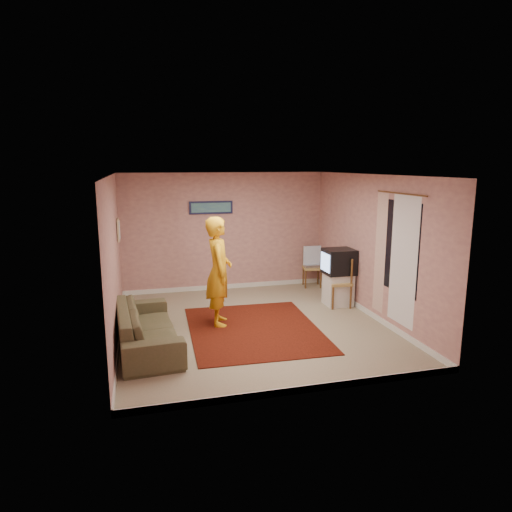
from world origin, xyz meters
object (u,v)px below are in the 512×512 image
object	(u,v)px
chair_b	(339,277)
sofa	(147,327)
tv_cabinet	(338,289)
crt_tv	(339,261)
person	(219,271)
chair_a	(312,263)

from	to	relation	value
chair_b	sofa	size ratio (longest dim) A/B	0.25
tv_cabinet	sofa	xyz separation A→B (m)	(-3.75, -1.23, -0.00)
crt_tv	person	xyz separation A→B (m)	(-2.49, -0.50, 0.06)
crt_tv	sofa	distance (m)	3.98
tv_cabinet	sofa	bearing A→B (deg)	-161.86
tv_cabinet	crt_tv	distance (m)	0.57
crt_tv	chair_b	world-z (taller)	crt_tv
tv_cabinet	person	world-z (taller)	person
chair_a	sofa	bearing A→B (deg)	-133.71
tv_cabinet	sofa	world-z (taller)	tv_cabinet
crt_tv	sofa	size ratio (longest dim) A/B	0.27
chair_a	chair_b	distance (m)	1.54
crt_tv	chair_a	xyz separation A→B (m)	(0.02, 1.45, -0.34)
sofa	chair_a	bearing A→B (deg)	-58.58
sofa	crt_tv	bearing A→B (deg)	-75.81
tv_cabinet	person	size ratio (longest dim) A/B	0.34
chair_b	person	bearing A→B (deg)	-75.01
chair_b	sofa	distance (m)	3.91
chair_a	person	size ratio (longest dim) A/B	0.26
chair_b	person	xyz separation A→B (m)	(-2.47, -0.41, 0.35)
crt_tv	sofa	world-z (taller)	crt_tv
crt_tv	person	size ratio (longest dim) A/B	0.31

